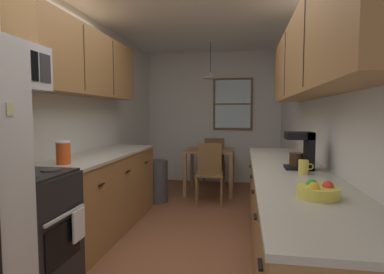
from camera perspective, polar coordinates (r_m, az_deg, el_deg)
ground_plane at (r=3.79m, az=-0.31°, el=-16.66°), size 12.00×12.00×0.00m
wall_left at (r=4.00m, az=-19.78°, el=2.91°), size 0.10×9.00×2.55m
wall_right at (r=3.56m, az=21.64°, el=2.71°), size 0.10×9.00×2.55m
wall_back at (r=6.16m, az=3.96°, el=3.57°), size 4.40×0.10×2.55m
ceiling_slab at (r=3.74m, az=-0.33°, el=23.57°), size 4.40×9.00×0.08m
stove_range at (r=2.71m, az=-28.60°, el=-15.30°), size 0.66×0.61×1.10m
microwave_over_range at (r=2.65m, az=-31.55°, el=11.27°), size 0.39×0.61×0.34m
counter_left at (r=3.79m, az=-16.07°, el=-9.66°), size 0.64×2.03×0.90m
upper_cabinets_left at (r=3.74m, az=-18.87°, el=12.65°), size 0.33×2.11×0.71m
counter_right at (r=2.79m, az=17.71°, el=-14.87°), size 0.64×3.21×0.90m
upper_cabinets_right at (r=2.65m, az=21.67°, el=14.10°), size 0.33×2.89×0.64m
dining_table at (r=5.30m, az=3.35°, el=-3.74°), size 0.80×0.76×0.75m
dining_chair_near at (r=4.73m, az=3.25°, el=-6.09°), size 0.43×0.43×0.90m
dining_chair_far at (r=5.89m, az=4.09°, el=-4.03°), size 0.45×0.45×0.90m
pendant_light at (r=5.29m, az=3.42°, el=11.33°), size 0.25×0.25×0.60m
back_window at (r=6.07m, az=7.54°, el=6.05°), size 0.76×0.05×1.00m
trash_bin at (r=4.82m, az=-6.44°, el=-8.11°), size 0.32×0.32×0.64m
storage_canister at (r=3.02m, az=-22.68°, el=-2.68°), size 0.13×0.13×0.21m
dish_towel at (r=2.63m, az=-20.18°, el=-14.99°), size 0.02×0.16×0.24m
coffee_maker at (r=2.69m, az=19.76°, el=-2.23°), size 0.22×0.18×0.31m
mug_by_coffeemaker at (r=2.49m, az=19.93°, el=-5.25°), size 0.11×0.07×0.11m
fruit_bowl at (r=1.84m, az=22.24°, el=-9.17°), size 0.22×0.22×0.09m
table_serving_bowl at (r=5.33m, az=4.54°, el=-1.92°), size 0.18×0.18×0.06m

